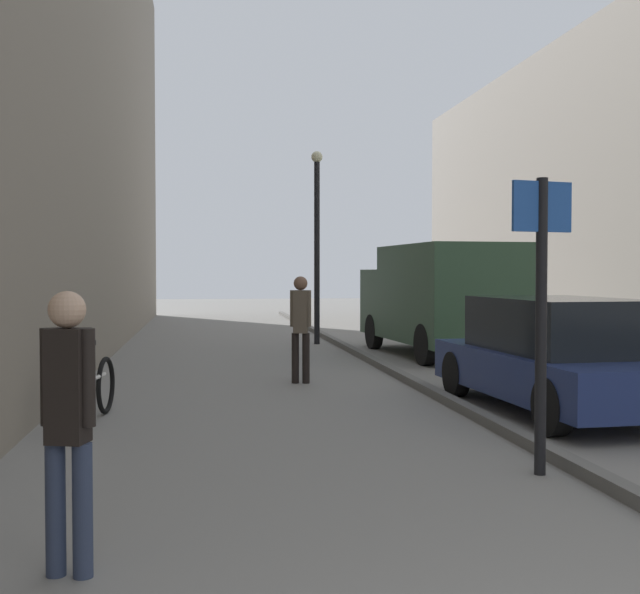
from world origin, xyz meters
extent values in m
plane|color=gray|center=(0.00, 12.00, 0.00)|extent=(80.00, 80.00, 0.00)
cube|color=#615F5B|center=(1.58, 12.00, 0.06)|extent=(0.16, 40.00, 0.12)
cylinder|color=#2D3851|center=(-2.55, 3.19, 0.39)|extent=(0.12, 0.12, 0.79)
cylinder|color=#2D3851|center=(-2.39, 3.14, 0.39)|extent=(0.12, 0.12, 0.79)
cube|color=black|center=(-2.47, 3.17, 1.12)|extent=(0.26, 0.24, 0.67)
cylinder|color=black|center=(-2.58, 3.20, 1.17)|extent=(0.09, 0.09, 0.57)
cylinder|color=black|center=(-2.35, 3.13, 1.17)|extent=(0.09, 0.09, 0.57)
sphere|color=tan|center=(-2.47, 3.17, 1.56)|extent=(0.22, 0.22, 0.22)
cylinder|color=black|center=(-0.23, 11.03, 0.40)|extent=(0.12, 0.12, 0.81)
cylinder|color=black|center=(-0.06, 10.99, 0.40)|extent=(0.12, 0.12, 0.81)
cube|color=brown|center=(-0.14, 11.01, 1.15)|extent=(0.26, 0.24, 0.69)
cylinder|color=brown|center=(-0.26, 11.04, 1.20)|extent=(0.10, 0.10, 0.58)
cylinder|color=brown|center=(-0.02, 10.98, 1.20)|extent=(0.10, 0.10, 0.58)
sphere|color=brown|center=(-0.14, 11.01, 1.60)|extent=(0.22, 0.22, 0.22)
cube|color=#335138|center=(3.35, 14.21, 1.34)|extent=(2.31, 3.73, 2.00)
cube|color=#335138|center=(3.16, 16.70, 1.09)|extent=(2.15, 1.55, 1.50)
cube|color=black|center=(3.12, 17.18, 1.42)|extent=(1.72, 0.17, 0.66)
cylinder|color=black|center=(2.25, 16.49, 0.40)|extent=(0.28, 0.81, 0.80)
cylinder|color=black|center=(4.09, 16.63, 0.40)|extent=(0.28, 0.81, 0.80)
cylinder|color=black|center=(2.51, 13.05, 0.40)|extent=(0.28, 0.81, 0.80)
cylinder|color=black|center=(4.35, 13.19, 0.40)|extent=(0.28, 0.81, 0.80)
cube|color=navy|center=(2.80, 7.98, 0.49)|extent=(2.02, 4.29, 0.55)
cube|color=black|center=(2.80, 7.98, 1.11)|extent=(1.64, 2.60, 0.68)
cylinder|color=black|center=(1.90, 9.37, 0.32)|extent=(0.23, 0.65, 0.64)
cylinder|color=black|center=(3.54, 9.45, 0.32)|extent=(0.23, 0.65, 0.64)
cylinder|color=black|center=(2.05, 6.51, 0.32)|extent=(0.23, 0.65, 0.64)
cylinder|color=black|center=(1.24, 4.99, 1.30)|extent=(0.10, 0.10, 2.60)
cube|color=#2659B2|center=(1.24, 4.99, 2.35)|extent=(0.59, 0.16, 0.44)
cylinder|color=black|center=(1.11, 17.86, 2.25)|extent=(0.14, 0.14, 4.50)
sphere|color=beige|center=(1.11, 17.86, 4.62)|extent=(0.28, 0.28, 0.28)
torus|color=black|center=(-2.90, 8.63, 0.36)|extent=(0.16, 0.72, 0.72)
torus|color=black|center=(-3.05, 7.59, 0.36)|extent=(0.16, 0.72, 0.72)
cylinder|color=silver|center=(-2.98, 8.11, 0.51)|extent=(0.18, 0.94, 0.05)
cylinder|color=silver|center=(-3.00, 7.93, 0.73)|extent=(0.04, 0.04, 0.40)
cube|color=black|center=(-3.00, 7.93, 0.95)|extent=(0.13, 0.25, 0.06)
camera|label=1|loc=(-1.69, -1.59, 1.78)|focal=44.68mm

